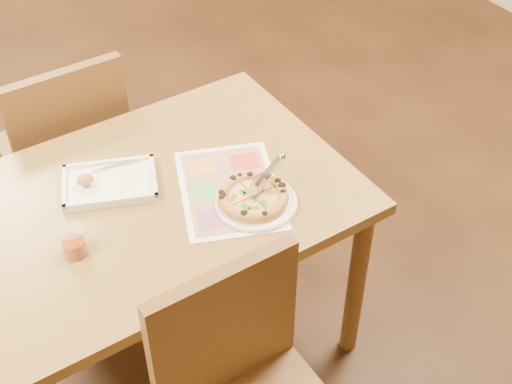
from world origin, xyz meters
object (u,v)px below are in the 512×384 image
plate (256,203)px  pizza_cutter (266,175)px  glass_tumbler (74,243)px  dining_table (138,224)px  appetizer_tray (108,184)px  chair_far (67,139)px  menu (229,189)px  pizza (253,197)px  chair_near (244,381)px

plate → pizza_cutter: size_ratio=1.67×
plate → glass_tumbler: (-0.52, 0.11, 0.03)m
plate → dining_table: bearing=146.2°
pizza_cutter → appetizer_tray: size_ratio=0.44×
chair_far → plate: (0.30, -0.80, 0.16)m
menu → pizza: bearing=-72.1°
menu → dining_table: bearing=159.2°
chair_near → pizza: size_ratio=2.23×
dining_table → appetizer_tray: (-0.03, 0.11, 0.10)m
pizza → pizza_cutter: 0.07m
appetizer_tray → glass_tumbler: bearing=-132.8°
dining_table → menu: (0.27, -0.10, 0.09)m
plate → glass_tumbler: glass_tumbler is taller
appetizer_tray → menu: size_ratio=0.81×
pizza → appetizer_tray: bearing=137.6°
glass_tumbler → menu: glass_tumbler is taller
chair_near → chair_far: size_ratio=1.00×
dining_table → pizza_cutter: 0.42m
chair_far → pizza: (0.30, -0.79, 0.18)m
chair_far → pizza_cutter: (0.34, -0.78, 0.23)m
glass_tumbler → menu: 0.49m
chair_near → pizza: bearing=54.4°
chair_near → dining_table: bearing=90.0°
glass_tumbler → chair_near: bearing=-66.3°
pizza_cutter → chair_near: bearing=-145.1°
appetizer_tray → chair_far: bearing=86.1°
plate → glass_tumbler: 0.53m
pizza_cutter → appetizer_tray: 0.48m
pizza → glass_tumbler: (-0.52, 0.10, 0.01)m
chair_far → pizza: chair_far is taller
chair_near → appetizer_tray: (-0.03, 0.71, 0.16)m
appetizer_tray → glass_tumbler: (-0.19, -0.20, 0.03)m
plate → appetizer_tray: 0.45m
menu → chair_near: bearing=-118.0°
chair_near → pizza: (0.30, 0.41, 0.18)m
glass_tumbler → pizza_cutter: bearing=-8.9°
pizza → appetizer_tray: appetizer_tray is taller
pizza_cutter → glass_tumbler: size_ratio=1.63×
chair_near → pizza: chair_near is taller
glass_tumbler → plate: bearing=-11.5°
dining_table → appetizer_tray: size_ratio=3.93×
pizza_cutter → appetizer_tray: bearing=126.5°
plate → pizza: (-0.00, 0.01, 0.02)m
chair_far → plate: 0.87m
chair_far → glass_tumbler: chair_far is taller
chair_near → pizza_cutter: (0.34, 0.42, 0.23)m
dining_table → pizza: pizza is taller
plate → appetizer_tray: (-0.33, 0.31, 0.00)m
chair_far → pizza_cutter: bearing=113.7°
dining_table → glass_tumbler: bearing=-157.3°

